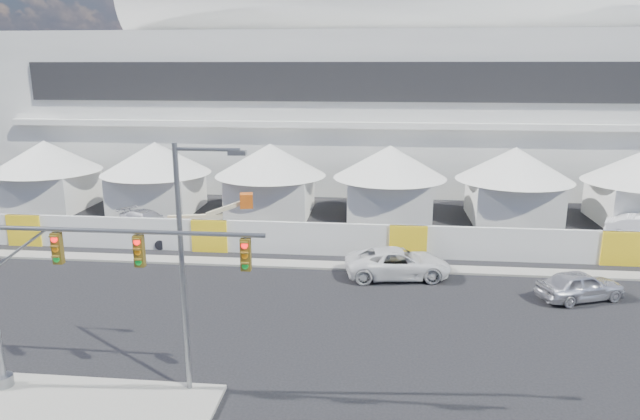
# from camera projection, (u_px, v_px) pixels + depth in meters

# --- Properties ---
(ground) EXTENTS (160.00, 160.00, 0.00)m
(ground) POSITION_uv_depth(u_px,v_px,m) (257.00, 383.00, 20.54)
(ground) COLOR black
(ground) RESTS_ON ground
(median_island) EXTENTS (10.00, 5.00, 0.15)m
(median_island) POSITION_uv_depth(u_px,v_px,m) (54.00, 420.00, 18.23)
(median_island) COLOR gray
(median_island) RESTS_ON ground
(stadium) EXTENTS (80.00, 24.80, 21.98)m
(stadium) POSITION_uv_depth(u_px,v_px,m) (426.00, 83.00, 57.36)
(stadium) COLOR silver
(stadium) RESTS_ON ground
(tent_row) EXTENTS (53.40, 8.40, 5.40)m
(tent_row) POSITION_uv_depth(u_px,v_px,m) (329.00, 174.00, 42.85)
(tent_row) COLOR silver
(tent_row) RESTS_ON ground
(hoarding_fence) EXTENTS (70.00, 0.25, 2.00)m
(hoarding_fence) POSITION_uv_depth(u_px,v_px,m) (408.00, 242.00, 33.67)
(hoarding_fence) COLOR silver
(hoarding_fence) RESTS_ON ground
(sedan_silver) EXTENTS (3.11, 4.60, 1.45)m
(sedan_silver) POSITION_uv_depth(u_px,v_px,m) (580.00, 285.00, 27.69)
(sedan_silver) COLOR silver
(sedan_silver) RESTS_ON ground
(pickup_curb) EXTENTS (3.38, 5.96, 1.57)m
(pickup_curb) POSITION_uv_depth(u_px,v_px,m) (398.00, 263.00, 30.65)
(pickup_curb) COLOR silver
(pickup_curb) RESTS_ON ground
(lot_car_c) EXTENTS (3.97, 5.07, 1.37)m
(lot_car_c) POSITION_uv_depth(u_px,v_px,m) (147.00, 221.00, 39.38)
(lot_car_c) COLOR silver
(lot_car_c) RESTS_ON ground
(traffic_mast) EXTENTS (9.82, 0.65, 6.65)m
(traffic_mast) POSITION_uv_depth(u_px,v_px,m) (52.00, 288.00, 18.92)
(traffic_mast) COLOR slate
(traffic_mast) RESTS_ON median_island
(streetlight_median) EXTENTS (2.38, 0.24, 8.59)m
(streetlight_median) POSITION_uv_depth(u_px,v_px,m) (188.00, 254.00, 18.72)
(streetlight_median) COLOR slate
(streetlight_median) RESTS_ON median_island
(boom_lift) EXTENTS (6.54, 2.13, 3.24)m
(boom_lift) POSITION_uv_depth(u_px,v_px,m) (188.00, 232.00, 36.04)
(boom_lift) COLOR #C15012
(boom_lift) RESTS_ON ground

